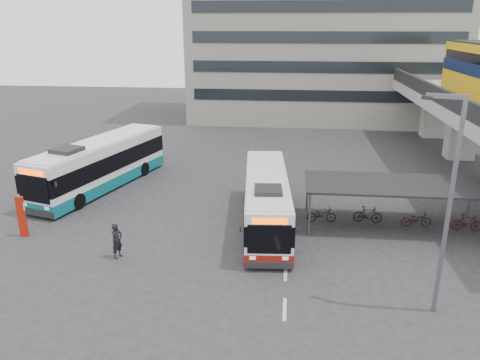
# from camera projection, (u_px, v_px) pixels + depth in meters

# --- Properties ---
(ground) EXTENTS (120.00, 120.00, 0.00)m
(ground) POSITION_uv_depth(u_px,v_px,m) (239.00, 241.00, 24.92)
(ground) COLOR #28282B
(ground) RESTS_ON ground
(bike_shelter) EXTENTS (10.00, 4.00, 2.54)m
(bike_shelter) POSITION_uv_depth(u_px,v_px,m) (393.00, 198.00, 26.39)
(bike_shelter) COLOR #595B60
(bike_shelter) RESTS_ON ground
(office_block) EXTENTS (30.00, 15.00, 25.00)m
(office_block) POSITION_uv_depth(u_px,v_px,m) (323.00, 9.00, 54.24)
(office_block) COLOR gray
(office_block) RESTS_ON ground
(road_markings) EXTENTS (0.15, 7.60, 0.01)m
(road_markings) POSITION_uv_depth(u_px,v_px,m) (286.00, 272.00, 21.85)
(road_markings) COLOR beige
(road_markings) RESTS_ON ground
(bus_main) EXTENTS (3.16, 10.99, 3.21)m
(bus_main) POSITION_uv_depth(u_px,v_px,m) (266.00, 200.00, 26.52)
(bus_main) COLOR white
(bus_main) RESTS_ON ground
(bus_teal) EXTENTS (5.95, 12.48, 3.62)m
(bus_teal) POSITION_uv_depth(u_px,v_px,m) (100.00, 164.00, 32.56)
(bus_teal) COLOR white
(bus_teal) RESTS_ON ground
(pedestrian) EXTENTS (0.65, 0.77, 1.81)m
(pedestrian) POSITION_uv_depth(u_px,v_px,m) (117.00, 241.00, 22.93)
(pedestrian) COLOR black
(pedestrian) RESTS_ON ground
(lamp_post) EXTENTS (1.49, 0.65, 8.73)m
(lamp_post) POSITION_uv_depth(u_px,v_px,m) (448.00, 196.00, 17.35)
(lamp_post) COLOR #595B60
(lamp_post) RESTS_ON ground
(sign_totem_south) EXTENTS (0.50, 0.23, 2.32)m
(sign_totem_south) POSITION_uv_depth(u_px,v_px,m) (22.00, 216.00, 25.14)
(sign_totem_south) COLOR #A21909
(sign_totem_south) RESTS_ON ground
(sign_totem_mid) EXTENTS (0.53, 0.26, 2.46)m
(sign_totem_mid) POSITION_uv_depth(u_px,v_px,m) (42.00, 189.00, 28.93)
(sign_totem_mid) COLOR #A21909
(sign_totem_mid) RESTS_ON ground
(sign_totem_north) EXTENTS (0.54, 0.33, 2.57)m
(sign_totem_north) POSITION_uv_depth(u_px,v_px,m) (50.00, 177.00, 31.14)
(sign_totem_north) COLOR #A21909
(sign_totem_north) RESTS_ON ground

